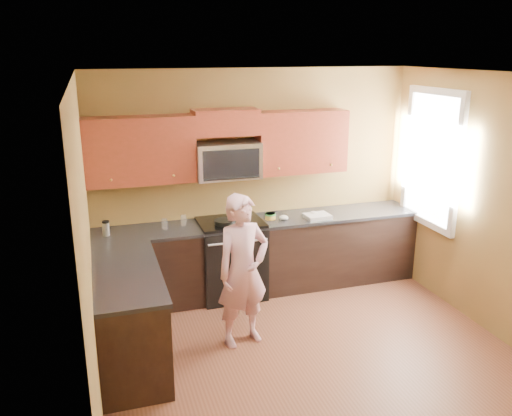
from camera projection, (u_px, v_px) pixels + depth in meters
name	position (u px, v px, depth m)	size (l,w,h in m)	color
floor	(316.00, 361.00, 5.13)	(4.00, 4.00, 0.00)	brown
ceiling	(326.00, 75.00, 4.35)	(4.00, 4.00, 0.00)	white
wall_back	(254.00, 180.00, 6.57)	(4.00, 4.00, 0.00)	brown
wall_front	(470.00, 343.00, 2.91)	(4.00, 4.00, 0.00)	brown
wall_left	(88.00, 255.00, 4.17)	(4.00, 4.00, 0.00)	brown
wall_right	(503.00, 210.00, 5.32)	(4.00, 4.00, 0.00)	brown
cabinet_back_run	(262.00, 256.00, 6.56)	(4.00, 0.60, 0.88)	black
cabinet_left_run	(129.00, 317.00, 5.06)	(0.60, 1.60, 0.88)	black
countertop_back	(262.00, 221.00, 6.42)	(4.00, 0.62, 0.04)	black
countertop_left	(126.00, 273.00, 4.93)	(0.62, 1.60, 0.04)	black
stove	(231.00, 258.00, 6.41)	(0.76, 0.65, 0.95)	black
microwave	(227.00, 178.00, 6.24)	(0.76, 0.40, 0.42)	silver
upper_cab_left	(142.00, 183.00, 5.99)	(1.22, 0.33, 0.75)	maroon
upper_cab_right	(300.00, 172.00, 6.55)	(1.12, 0.33, 0.75)	maroon
upper_cab_over_mw	(226.00, 122.00, 6.09)	(0.76, 0.33, 0.30)	maroon
window	(432.00, 159.00, 6.32)	(0.06, 1.06, 1.66)	white
woman	(243.00, 271.00, 5.26)	(0.57, 0.38, 1.57)	#D56A8B
frying_pan	(225.00, 224.00, 6.16)	(0.25, 0.43, 0.06)	black
butter_tub	(270.00, 219.00, 6.43)	(0.13, 0.13, 0.09)	gold
toast_slice	(317.00, 218.00, 6.45)	(0.11, 0.11, 0.01)	#B27F47
napkin_a	(284.00, 218.00, 6.39)	(0.11, 0.12, 0.06)	silver
napkin_b	(314.00, 214.00, 6.53)	(0.12, 0.13, 0.07)	silver
dish_towel	(317.00, 216.00, 6.46)	(0.30, 0.24, 0.05)	silver
travel_mug	(107.00, 235.00, 5.87)	(0.08, 0.08, 0.17)	silver
glass_a	(164.00, 224.00, 6.07)	(0.07, 0.07, 0.12)	silver
glass_b	(184.00, 220.00, 6.20)	(0.07, 0.07, 0.12)	silver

